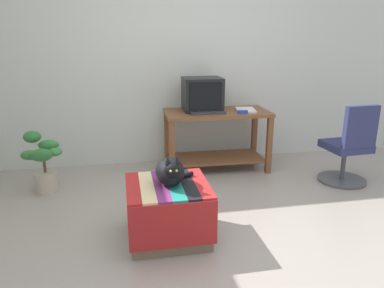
# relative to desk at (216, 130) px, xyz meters

# --- Properties ---
(ground_plane) EXTENTS (14.00, 14.00, 0.00)m
(ground_plane) POSITION_rel_desk_xyz_m (-0.39, -1.60, -0.48)
(ground_plane) COLOR #9E9389
(back_wall) EXTENTS (8.00, 0.10, 2.60)m
(back_wall) POSITION_rel_desk_xyz_m (-0.39, 0.45, 0.82)
(back_wall) COLOR silver
(back_wall) RESTS_ON ground_plane
(desk) EXTENTS (1.23, 0.63, 0.71)m
(desk) POSITION_rel_desk_xyz_m (0.00, 0.00, 0.00)
(desk) COLOR brown
(desk) RESTS_ON ground_plane
(tv_monitor) EXTENTS (0.46, 0.39, 0.39)m
(tv_monitor) POSITION_rel_desk_xyz_m (-0.16, 0.06, 0.42)
(tv_monitor) COLOR black
(tv_monitor) RESTS_ON desk
(keyboard) EXTENTS (0.40, 0.15, 0.02)m
(keyboard) POSITION_rel_desk_xyz_m (-0.14, -0.13, 0.24)
(keyboard) COLOR #333338
(keyboard) RESTS_ON desk
(book) EXTENTS (0.26, 0.33, 0.02)m
(book) POSITION_rel_desk_xyz_m (0.34, -0.05, 0.24)
(book) COLOR white
(book) RESTS_ON desk
(ottoman_with_blanket) EXTENTS (0.64, 0.64, 0.45)m
(ottoman_with_blanket) POSITION_rel_desk_xyz_m (-0.78, -1.48, -0.26)
(ottoman_with_blanket) COLOR #7A664C
(ottoman_with_blanket) RESTS_ON ground_plane
(cat) EXTENTS (0.33, 0.34, 0.26)m
(cat) POSITION_rel_desk_xyz_m (-0.75, -1.49, 0.08)
(cat) COLOR black
(cat) RESTS_ON ottoman_with_blanket
(potted_plant) EXTENTS (0.39, 0.36, 0.64)m
(potted_plant) POSITION_rel_desk_xyz_m (-1.92, -0.34, -0.19)
(potted_plant) COLOR #B7A893
(potted_plant) RESTS_ON ground_plane
(office_chair) EXTENTS (0.52, 0.52, 0.89)m
(office_chair) POSITION_rel_desk_xyz_m (1.28, -0.74, -0.10)
(office_chair) COLOR #4C4C51
(office_chair) RESTS_ON ground_plane
(stapler) EXTENTS (0.11, 0.04, 0.04)m
(stapler) POSITION_rel_desk_xyz_m (0.25, -0.21, 0.25)
(stapler) COLOR #2342B7
(stapler) RESTS_ON desk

